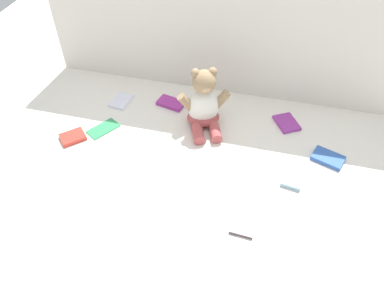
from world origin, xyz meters
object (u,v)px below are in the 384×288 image
book_case_4 (292,179)px  teddy_bear (204,105)px  book_case_7 (328,158)px  book_case_1 (73,137)px  book_case_5 (121,101)px  book_case_2 (103,128)px  book_case_0 (171,103)px  book_case_3 (287,123)px  book_case_6 (244,222)px

book_case_4 → teddy_bear: bearing=157.8°
book_case_7 → book_case_1: bearing=-62.7°
teddy_bear → book_case_7: teddy_bear is taller
book_case_5 → book_case_2: bearing=-85.1°
book_case_0 → book_case_4: bearing=-106.6°
book_case_4 → book_case_5: book_case_4 is taller
teddy_bear → book_case_3: 0.39m
book_case_5 → book_case_7: (0.98, -0.15, 0.00)m
book_case_4 → book_case_5: size_ratio=0.85×
book_case_1 → book_case_2: bearing=-93.5°
book_case_1 → book_case_5: size_ratio=0.88×
book_case_3 → book_case_7: 0.26m
book_case_2 → book_case_3: (0.80, 0.24, 0.00)m
book_case_1 → book_case_7: size_ratio=0.82×
book_case_4 → book_case_7: (0.14, 0.15, 0.00)m
book_case_1 → book_case_7: bearing=-127.2°
book_case_4 → book_case_5: (-0.84, 0.30, -0.00)m
book_case_0 → teddy_bear: bearing=-104.7°
book_case_6 → book_case_1: bearing=165.9°
teddy_bear → book_case_4: teddy_bear is taller
book_case_0 → book_case_5: size_ratio=1.10×
book_case_4 → book_case_6: (-0.15, -0.24, -0.00)m
book_case_2 → book_case_7: (0.98, 0.05, 0.00)m
book_case_1 → book_case_4: size_ratio=1.03×
book_case_2 → book_case_7: bearing=-144.5°
book_case_5 → book_case_1: bearing=-103.9°
book_case_3 → book_case_4: book_case_4 is taller
teddy_bear → book_case_3: size_ratio=2.37×
book_case_0 → book_case_7: 0.76m
book_case_1 → book_case_6: bearing=-152.1°
teddy_bear → book_case_5: teddy_bear is taller
book_case_0 → book_case_1: bearing=146.9°
book_case_2 → book_case_6: 0.77m
book_case_0 → book_case_6: bearing=-129.8°
book_case_1 → book_case_5: bearing=-64.6°
book_case_1 → book_case_7: same height
teddy_bear → book_case_0: teddy_bear is taller
book_case_3 → book_case_7: (0.18, -0.18, 0.00)m
book_case_2 → book_case_3: book_case_3 is taller
book_case_2 → book_case_5: book_case_5 is taller
book_case_0 → book_case_7: (0.74, -0.19, -0.00)m
book_case_2 → book_case_1: bearing=73.5°
book_case_1 → book_case_2: (0.10, 0.09, -0.00)m
teddy_bear → book_case_0: bearing=130.7°
book_case_1 → book_case_3: 0.96m
book_case_3 → book_case_1: bearing=-10.5°
book_case_1 → book_case_6: book_case_1 is taller
book_case_2 → book_case_3: bearing=-131.1°
book_case_4 → book_case_6: size_ratio=0.84×
book_case_1 → book_case_5: book_case_1 is taller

